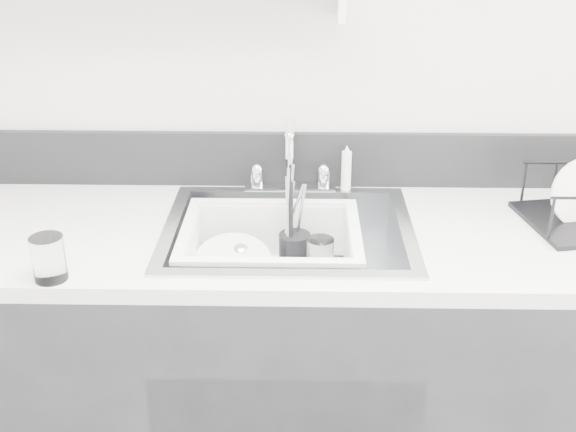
{
  "coord_description": "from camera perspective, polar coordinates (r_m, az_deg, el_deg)",
  "views": [
    {
      "loc": [
        0.03,
        -0.48,
        1.73
      ],
      "look_at": [
        0.0,
        1.14,
        0.98
      ],
      "focal_mm": 45.0,
      "sensor_mm": 36.0,
      "label": 1
    }
  ],
  "objects": [
    {
      "name": "wash_tub",
      "position": [
        1.88,
        -1.35,
        -3.3
      ],
      "size": [
        0.56,
        0.52,
        0.18
      ],
      "primitive_type": null,
      "rotation": [
        0.0,
        0.0,
        0.37
      ],
      "color": "white",
      "rests_on": "sink"
    },
    {
      "name": "utensil_cup",
      "position": [
        1.95,
        0.51,
        -2.64
      ],
      "size": [
        0.09,
        0.09,
        0.29
      ],
      "rotation": [
        0.0,
        0.0,
        0.2
      ],
      "color": "black",
      "rests_on": "wash_tub"
    },
    {
      "name": "tumbler_in_tub",
      "position": [
        1.93,
        2.56,
        -3.26
      ],
      "size": [
        0.1,
        0.1,
        0.11
      ],
      "primitive_type": "cylinder",
      "rotation": [
        0.0,
        0.0,
        -0.4
      ],
      "color": "white",
      "rests_on": "wash_tub"
    },
    {
      "name": "counter_run",
      "position": [
        2.1,
        0.03,
        -12.42
      ],
      "size": [
        3.2,
        0.62,
        0.92
      ],
      "color": "black",
      "rests_on": "ground"
    },
    {
      "name": "side_sprayer",
      "position": [
        2.06,
        4.63,
        3.78
      ],
      "size": [
        0.03,
        0.03,
        0.14
      ],
      "primitive_type": "cylinder",
      "color": "white",
      "rests_on": "counter_run"
    },
    {
      "name": "plate_stack",
      "position": [
        1.91,
        -4.14,
        -4.5
      ],
      "size": [
        0.25,
        0.25,
        0.1
      ],
      "rotation": [
        0.0,
        0.0,
        -0.23
      ],
      "color": "white",
      "rests_on": "wash_tub"
    },
    {
      "name": "sink",
      "position": [
        1.9,
        0.03,
        -3.48
      ],
      "size": [
        0.64,
        0.52,
        0.2
      ],
      "primitive_type": null,
      "color": "silver",
      "rests_on": "counter_run"
    },
    {
      "name": "tumbler_counter",
      "position": [
        1.69,
        -18.38,
        -3.2
      ],
      "size": [
        0.09,
        0.09,
        0.1
      ],
      "primitive_type": "cylinder",
      "rotation": [
        0.0,
        0.0,
        0.27
      ],
      "color": "white",
      "rests_on": "counter_run"
    },
    {
      "name": "backsplash",
      "position": [
        2.1,
        0.2,
        4.5
      ],
      "size": [
        3.2,
        0.02,
        0.16
      ],
      "primitive_type": "cube",
      "color": "black",
      "rests_on": "counter_run"
    },
    {
      "name": "ladle",
      "position": [
        1.92,
        -2.27,
        -4.09
      ],
      "size": [
        0.26,
        0.22,
        0.07
      ],
      "primitive_type": null,
      "rotation": [
        0.0,
        0.0,
        -0.63
      ],
      "color": "silver",
      "rests_on": "wash_tub"
    },
    {
      "name": "faucet",
      "position": [
        2.05,
        0.17,
        3.47
      ],
      "size": [
        0.26,
        0.18,
        0.23
      ],
      "color": "silver",
      "rests_on": "counter_run"
    },
    {
      "name": "bowl_small",
      "position": [
        1.85,
        2.9,
        -5.92
      ],
      "size": [
        0.15,
        0.15,
        0.04
      ],
      "primitive_type": "imported",
      "rotation": [
        0.0,
        0.0,
        0.35
      ],
      "color": "white",
      "rests_on": "wash_tub"
    }
  ]
}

